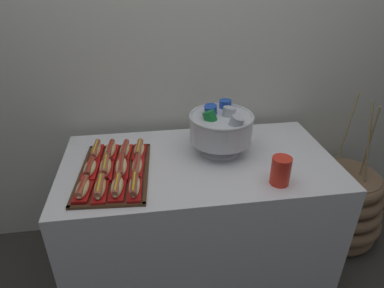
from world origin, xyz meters
name	(u,v)px	position (x,y,z in m)	size (l,w,h in m)	color
ground_plane	(198,262)	(0.00, 0.00, 0.00)	(10.00, 10.00, 0.00)	#38332D
back_wall	(186,34)	(0.00, 0.50, 1.30)	(6.00, 0.10, 2.60)	beige
buffet_table	(198,214)	(0.00, 0.00, 0.40)	(1.41, 0.75, 0.76)	silver
floor_vase	(339,205)	(0.98, 0.14, 0.23)	(0.56, 0.56, 1.00)	brown
serving_tray	(114,173)	(-0.43, -0.06, 0.76)	(0.37, 0.55, 0.01)	#472B19
hot_dog_0	(83,189)	(-0.55, -0.22, 0.79)	(0.08, 0.16, 0.06)	#B21414
hot_dog_1	(100,188)	(-0.48, -0.22, 0.79)	(0.07, 0.18, 0.06)	#B21414
hot_dog_2	(117,187)	(-0.40, -0.23, 0.79)	(0.08, 0.17, 0.06)	#B21414
hot_dog_3	(135,186)	(-0.33, -0.24, 0.79)	(0.07, 0.18, 0.06)	#B21414
hot_dog_4	(90,169)	(-0.54, -0.06, 0.79)	(0.08, 0.16, 0.06)	red
hot_dog_5	(106,167)	(-0.47, -0.06, 0.80)	(0.07, 0.18, 0.06)	red
hot_dog_6	(121,167)	(-0.39, -0.07, 0.79)	(0.07, 0.18, 0.06)	#B21414
hot_dog_7	(137,167)	(-0.32, -0.07, 0.79)	(0.07, 0.17, 0.06)	red
hot_dog_8	(96,151)	(-0.53, 0.11, 0.79)	(0.07, 0.18, 0.06)	red
hot_dog_9	(110,151)	(-0.45, 0.10, 0.79)	(0.08, 0.17, 0.06)	red
hot_dog_10	(125,150)	(-0.38, 0.10, 0.79)	(0.08, 0.17, 0.06)	red
hot_dog_11	(139,150)	(-0.30, 0.09, 0.79)	(0.08, 0.17, 0.06)	#B21414
punch_bowl	(221,127)	(0.13, 0.07, 0.91)	(0.34, 0.34, 0.27)	silver
cup_stack	(281,171)	(0.34, -0.25, 0.83)	(0.09, 0.09, 0.14)	red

